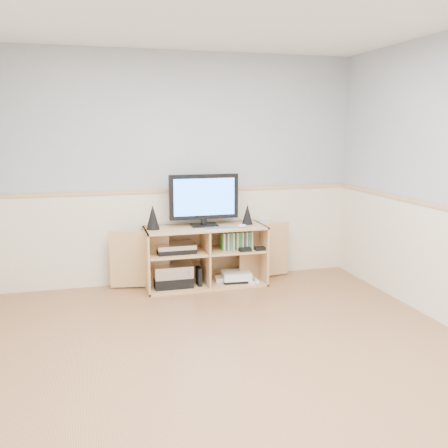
{
  "coord_description": "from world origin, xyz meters",
  "views": [
    {
      "loc": [
        -0.97,
        -3.15,
        1.69
      ],
      "look_at": [
        0.23,
        1.2,
        0.83
      ],
      "focal_mm": 40.0,
      "sensor_mm": 36.0,
      "label": 1
    }
  ],
  "objects_px": {
    "monitor": "(204,198)",
    "game_consoles": "(235,277)",
    "keyboard": "(222,228)",
    "media_cabinet": "(204,254)"
  },
  "relations": [
    {
      "from": "keyboard",
      "to": "game_consoles",
      "type": "bearing_deg",
      "value": 35.22
    },
    {
      "from": "media_cabinet",
      "to": "game_consoles",
      "type": "bearing_deg",
      "value": -11.75
    },
    {
      "from": "keyboard",
      "to": "media_cabinet",
      "type": "bearing_deg",
      "value": 127.71
    },
    {
      "from": "media_cabinet",
      "to": "monitor",
      "type": "xyz_separation_m",
      "value": [
        0.0,
        -0.01,
        0.62
      ]
    },
    {
      "from": "monitor",
      "to": "keyboard",
      "type": "relative_size",
      "value": 2.33
    },
    {
      "from": "monitor",
      "to": "game_consoles",
      "type": "height_order",
      "value": "monitor"
    },
    {
      "from": "monitor",
      "to": "keyboard",
      "type": "xyz_separation_m",
      "value": [
        0.15,
        -0.19,
        -0.3
      ]
    },
    {
      "from": "keyboard",
      "to": "game_consoles",
      "type": "distance_m",
      "value": 0.63
    },
    {
      "from": "monitor",
      "to": "keyboard",
      "type": "distance_m",
      "value": 0.38
    },
    {
      "from": "media_cabinet",
      "to": "game_consoles",
      "type": "height_order",
      "value": "media_cabinet"
    }
  ]
}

